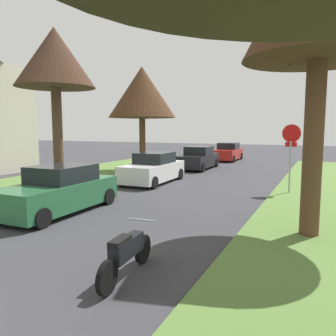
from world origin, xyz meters
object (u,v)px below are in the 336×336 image
at_px(stop_sign_far, 291,143).
at_px(parked_sedan_black, 198,159).
at_px(parked_sedan_red, 228,152).
at_px(street_tree_left_far, 142,93).
at_px(street_tree_left_mid_b, 55,60).
at_px(parked_sedan_green, 59,191).
at_px(parked_sedan_white, 153,169).
at_px(parked_motorcycle, 126,253).

distance_m(stop_sign_far, parked_sedan_black, 9.66).
bearing_deg(stop_sign_far, parked_sedan_red, 115.02).
height_order(stop_sign_far, street_tree_left_far, street_tree_left_far).
xyz_separation_m(street_tree_left_mid_b, parked_sedan_green, (3.09, -3.26, -5.16)).
relative_size(stop_sign_far, parked_sedan_white, 0.67).
height_order(street_tree_left_mid_b, parked_sedan_red, street_tree_left_mid_b).
bearing_deg(parked_sedan_green, parked_sedan_white, 90.19).
relative_size(parked_sedan_white, parked_sedan_red, 1.00).
bearing_deg(parked_sedan_green, stop_sign_far, 44.92).
distance_m(street_tree_left_mid_b, parked_motorcycle, 11.54).
distance_m(parked_sedan_white, parked_sedan_red, 13.71).
bearing_deg(parked_sedan_red, parked_motorcycle, -79.39).
xyz_separation_m(street_tree_left_mid_b, parked_sedan_red, (3.37, 17.28, -5.16)).
bearing_deg(parked_sedan_black, parked_sedan_green, -90.15).
relative_size(parked_sedan_white, parked_sedan_black, 1.00).
height_order(parked_sedan_white, parked_sedan_red, same).
xyz_separation_m(parked_sedan_green, parked_motorcycle, (4.75, -3.28, -0.24)).
bearing_deg(street_tree_left_far, parked_sedan_black, 48.70).
height_order(stop_sign_far, parked_sedan_red, stop_sign_far).
xyz_separation_m(parked_sedan_red, parked_motorcycle, (4.46, -23.82, -0.24)).
bearing_deg(street_tree_left_far, parked_sedan_green, -75.47).
bearing_deg(parked_sedan_green, parked_sedan_red, 89.20).
bearing_deg(street_tree_left_far, stop_sign_far, -21.36).
bearing_deg(parked_sedan_white, parked_sedan_green, -89.81).
distance_m(stop_sign_far, parked_motorcycle, 10.33).
distance_m(street_tree_left_mid_b, parked_sedan_red, 18.35).
bearing_deg(parked_motorcycle, street_tree_left_mid_b, 140.18).
bearing_deg(parked_motorcycle, parked_sedan_white, 115.24).
xyz_separation_m(street_tree_left_far, parked_sedan_white, (2.68, -3.57, -4.38)).
xyz_separation_m(street_tree_left_mid_b, street_tree_left_far, (0.39, 7.15, -0.78)).
xyz_separation_m(parked_sedan_white, parked_sedan_black, (0.06, 6.68, 0.00)).
distance_m(street_tree_left_far, parked_sedan_green, 11.61).
distance_m(street_tree_left_mid_b, street_tree_left_far, 7.20).
distance_m(stop_sign_far, parked_sedan_green, 9.63).
xyz_separation_m(parked_sedan_white, parked_motorcycle, (4.77, -10.12, -0.24)).
relative_size(parked_sedan_black, parked_motorcycle, 2.17).
bearing_deg(stop_sign_far, parked_sedan_green, -135.08).
bearing_deg(parked_sedan_black, street_tree_left_mid_b, -106.93).
height_order(parked_sedan_white, parked_sedan_black, same).
bearing_deg(parked_sedan_white, parked_sedan_red, 88.71).
bearing_deg(parked_sedan_black, street_tree_left_far, -131.30).
distance_m(street_tree_left_mid_b, parked_sedan_black, 11.90).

